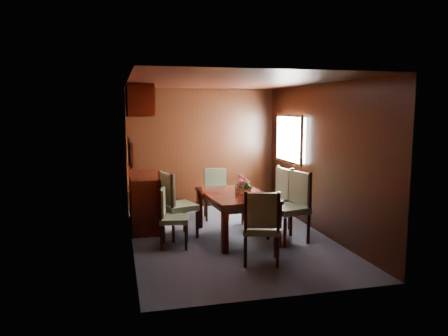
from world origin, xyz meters
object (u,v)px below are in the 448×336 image
object	(u,v)px
dining_table	(236,200)
chair_right_near	(293,202)
chair_left_near	(170,214)
sideboard	(144,200)
chair_head	(261,223)
flower_centerpiece	(244,184)

from	to	relation	value
dining_table	chair_right_near	world-z (taller)	chair_right_near
chair_left_near	dining_table	bearing A→B (deg)	113.14
sideboard	chair_left_near	world-z (taller)	sideboard
chair_left_near	chair_right_near	xyz separation A→B (m)	(1.85, -0.16, 0.11)
sideboard	chair_head	distance (m)	2.63
dining_table	flower_centerpiece	world-z (taller)	flower_centerpiece
chair_left_near	flower_centerpiece	size ratio (longest dim) A/B	3.12
chair_left_near	flower_centerpiece	xyz separation A→B (m)	(1.20, 0.27, 0.34)
flower_centerpiece	chair_left_near	bearing A→B (deg)	-167.21
sideboard	chair_left_near	xyz separation A→B (m)	(0.28, -1.23, 0.04)
chair_right_near	chair_head	bearing A→B (deg)	124.27
chair_right_near	chair_left_near	bearing A→B (deg)	72.10
sideboard	flower_centerpiece	world-z (taller)	flower_centerpiece
chair_left_near	chair_right_near	size ratio (longest dim) A/B	0.81
flower_centerpiece	chair_right_near	bearing A→B (deg)	-33.19
dining_table	chair_left_near	xyz separation A→B (m)	(-1.06, -0.24, -0.11)
dining_table	chair_left_near	distance (m)	1.09
dining_table	chair_right_near	bearing A→B (deg)	-30.73
dining_table	chair_right_near	distance (m)	0.88
chair_left_near	flower_centerpiece	distance (m)	1.28
dining_table	flower_centerpiece	distance (m)	0.27
sideboard	chair_right_near	bearing A→B (deg)	-33.03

